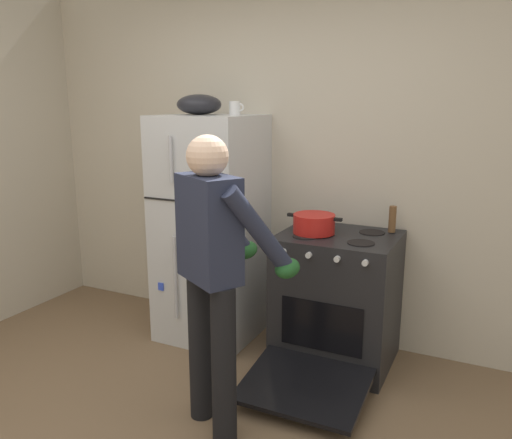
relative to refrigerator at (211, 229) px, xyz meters
The scene contains 8 objects.
kitchen_wall_back 0.81m from the refrigerator, 37.92° to the left, with size 6.00×0.10×2.70m, color beige.
refrigerator is the anchor object (origin of this frame).
stove_range 1.05m from the refrigerator, ahead, with size 0.76×1.21×0.90m.
person_cook 1.19m from the refrigerator, 58.23° to the right, with size 0.64×0.67×1.60m.
red_pot 0.83m from the refrigerator, ahead, with size 0.38×0.28×0.13m.
coffee_mug 0.90m from the refrigerator, 15.40° to the left, with size 0.11×0.08×0.10m.
pepper_mill 1.31m from the refrigerator, ahead, with size 0.05×0.05×0.18m, color brown.
mixing_bowl 0.90m from the refrigerator, behind, with size 0.32×0.32×0.14m, color black.
Camera 1 is at (1.43, -1.62, 1.76)m, focal length 36.14 mm.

